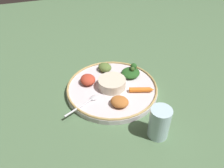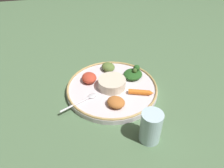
{
  "view_description": "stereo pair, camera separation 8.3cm",
  "coord_description": "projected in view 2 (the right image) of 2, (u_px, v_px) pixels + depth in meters",
  "views": [
    {
      "loc": [
        -0.61,
        0.22,
        0.55
      ],
      "look_at": [
        0.0,
        0.0,
        0.03
      ],
      "focal_mm": 35.38,
      "sensor_mm": 36.0,
      "label": 1
    },
    {
      "loc": [
        -0.64,
        0.14,
        0.55
      ],
      "look_at": [
        0.0,
        0.0,
        0.03
      ],
      "focal_mm": 35.38,
      "sensor_mm": 36.0,
      "label": 2
    }
  ],
  "objects": [
    {
      "name": "ground_plane",
      "position": [
        112.0,
        91.0,
        0.85
      ],
      "size": [
        2.4,
        2.4,
        0.0
      ],
      "primitive_type": "plane",
      "color": "#4C6B47"
    },
    {
      "name": "greens_pile",
      "position": [
        133.0,
        74.0,
        0.88
      ],
      "size": [
        0.1,
        0.11,
        0.05
      ],
      "color": "#23511E",
      "rests_on": "platter"
    },
    {
      "name": "drinking_glass",
      "position": [
        151.0,
        129.0,
        0.65
      ],
      "size": [
        0.06,
        0.06,
        0.11
      ],
      "color": "silver",
      "rests_on": "ground_plane"
    },
    {
      "name": "spoon",
      "position": [
        85.0,
        100.0,
        0.78
      ],
      "size": [
        0.08,
        0.14,
        0.01
      ],
      "color": "silver",
      "rests_on": "platter"
    },
    {
      "name": "mound_chickpea",
      "position": [
        116.0,
        102.0,
        0.75
      ],
      "size": [
        0.09,
        0.08,
        0.03
      ],
      "primitive_type": "ellipsoid",
      "rotation": [
        0.0,
        0.0,
        3.86
      ],
      "color": "#B2662D",
      "rests_on": "platter"
    },
    {
      "name": "platter_rim",
      "position": [
        112.0,
        86.0,
        0.84
      ],
      "size": [
        0.34,
        0.34,
        0.01
      ],
      "primitive_type": "torus",
      "color": "tan",
      "rests_on": "platter"
    },
    {
      "name": "center_bowl",
      "position": [
        112.0,
        83.0,
        0.83
      ],
      "size": [
        0.1,
        0.1,
        0.04
      ],
      "color": "beige",
      "rests_on": "platter"
    },
    {
      "name": "carrot_near_spoon",
      "position": [
        141.0,
        92.0,
        0.8
      ],
      "size": [
        0.05,
        0.09,
        0.02
      ],
      "color": "orange",
      "rests_on": "platter"
    },
    {
      "name": "mound_berbere_red",
      "position": [
        89.0,
        78.0,
        0.86
      ],
      "size": [
        0.07,
        0.06,
        0.03
      ],
      "primitive_type": "ellipsoid",
      "rotation": [
        0.0,
        0.0,
        3.27
      ],
      "color": "#B73D28",
      "rests_on": "platter"
    },
    {
      "name": "mound_collards",
      "position": [
        108.0,
        67.0,
        0.92
      ],
      "size": [
        0.08,
        0.07,
        0.03
      ],
      "primitive_type": "ellipsoid",
      "rotation": [
        0.0,
        0.0,
        3.59
      ],
      "color": "#567033",
      "rests_on": "platter"
    },
    {
      "name": "platter",
      "position": [
        112.0,
        89.0,
        0.85
      ],
      "size": [
        0.35,
        0.35,
        0.02
      ],
      "primitive_type": "cylinder",
      "color": "silver",
      "rests_on": "ground_plane"
    }
  ]
}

